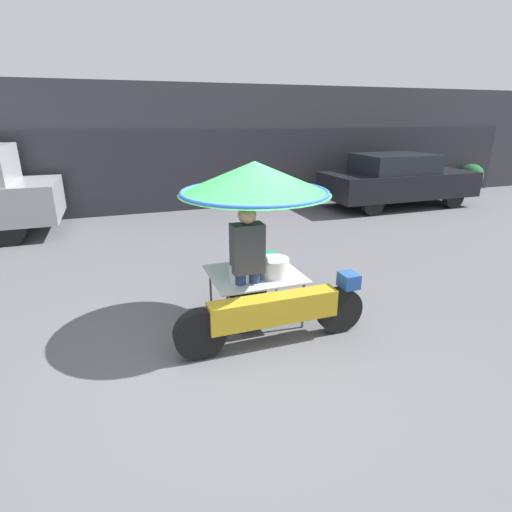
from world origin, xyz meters
TOP-DOWN VIEW (x-y plane):
  - ground_plane at (0.00, 0.00)m, footprint 36.00×36.00m
  - shopfront_building at (0.00, 8.43)m, footprint 28.00×2.06m
  - vendor_motorcycle_cart at (0.41, 0.59)m, footprint 2.32×1.83m
  - vendor_person at (0.22, 0.40)m, footprint 0.38×0.22m
  - parked_car at (6.64, 5.86)m, footprint 4.44×1.81m
  - potted_plant at (10.73, 7.03)m, footprint 0.80×0.80m

SIDE VIEW (x-z plane):
  - ground_plane at x=0.00m, z-range 0.00..0.00m
  - potted_plant at x=10.73m, z-range 0.04..1.00m
  - parked_car at x=6.64m, z-range 0.02..1.54m
  - vendor_person at x=0.22m, z-range 0.09..1.68m
  - vendor_motorcycle_cart at x=0.41m, z-range 0.54..2.59m
  - shopfront_building at x=0.00m, z-range -0.01..3.38m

